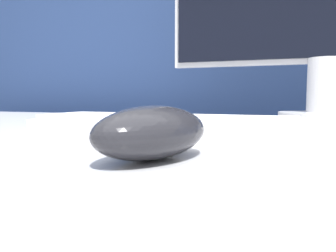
# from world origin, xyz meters

# --- Properties ---
(partition_panel) EXTENTS (5.00, 0.03, 1.29)m
(partition_panel) POSITION_xyz_m (0.00, 0.66, 0.64)
(partition_panel) COLOR navy
(partition_panel) RESTS_ON ground_plane
(computer_mouse_near) EXTENTS (0.10, 0.14, 0.05)m
(computer_mouse_near) POSITION_xyz_m (0.04, -0.15, 0.74)
(computer_mouse_near) COLOR #232328
(computer_mouse_near) RESTS_ON desk
(keyboard) EXTENTS (0.45, 0.16, 0.02)m
(keyboard) POSITION_xyz_m (-0.04, 0.09, 0.73)
(keyboard) COLOR silver
(keyboard) RESTS_ON desk
(monitor) EXTENTS (0.69, 0.19, 0.46)m
(monitor) POSITION_xyz_m (0.22, 0.39, 0.98)
(monitor) COLOR silver
(monitor) RESTS_ON desk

